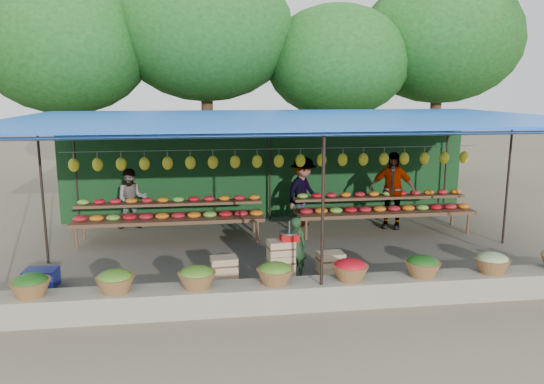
{
  "coord_description": "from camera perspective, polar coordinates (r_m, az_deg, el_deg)",
  "views": [
    {
      "loc": [
        -1.84,
        -10.45,
        3.39
      ],
      "look_at": [
        -0.33,
        0.2,
        1.26
      ],
      "focal_mm": 35.0,
      "sensor_mm": 36.0,
      "label": 1
    }
  ],
  "objects": [
    {
      "name": "ground",
      "position": [
        11.14,
        1.83,
        -6.53
      ],
      "size": [
        60.0,
        60.0,
        0.0
      ],
      "primitive_type": "plane",
      "color": "brown",
      "rests_on": "ground"
    },
    {
      "name": "stone_curb",
      "position": [
        8.54,
        5.07,
        -10.79
      ],
      "size": [
        10.6,
        0.55,
        0.4
      ],
      "primitive_type": "cube",
      "color": "gray",
      "rests_on": "ground"
    },
    {
      "name": "stall_canopy",
      "position": [
        10.71,
        1.86,
        7.35
      ],
      "size": [
        10.8,
        6.6,
        2.82
      ],
      "color": "black",
      "rests_on": "ground"
    },
    {
      "name": "produce_baskets",
      "position": [
        8.39,
        4.44,
        -8.53
      ],
      "size": [
        8.98,
        0.58,
        0.34
      ],
      "color": "brown",
      "rests_on": "stone_curb"
    },
    {
      "name": "netting_backdrop",
      "position": [
        13.89,
        -0.37,
        2.32
      ],
      "size": [
        10.6,
        0.06,
        2.5
      ],
      "primitive_type": "cube",
      "color": "#17421D",
      "rests_on": "ground"
    },
    {
      "name": "tree_row",
      "position": [
        16.76,
        -0.01,
        15.67
      ],
      "size": [
        16.51,
        5.5,
        7.12
      ],
      "color": "#3B2415",
      "rests_on": "ground"
    },
    {
      "name": "fruit_table_left",
      "position": [
        12.15,
        -10.94,
        -2.27
      ],
      "size": [
        4.21,
        0.95,
        0.93
      ],
      "color": "brown",
      "rests_on": "ground"
    },
    {
      "name": "fruit_table_right",
      "position": [
        12.89,
        11.86,
        -1.53
      ],
      "size": [
        4.21,
        0.95,
        0.93
      ],
      "color": "brown",
      "rests_on": "ground"
    },
    {
      "name": "crate_counter",
      "position": [
        9.4,
        0.8,
        -7.93
      ],
      "size": [
        2.38,
        0.38,
        0.77
      ],
      "color": "tan",
      "rests_on": "ground"
    },
    {
      "name": "weighing_scale",
      "position": [
        9.27,
        1.88,
        -4.71
      ],
      "size": [
        0.33,
        0.33,
        0.35
      ],
      "color": "#AA0E0D",
      "rests_on": "crate_counter"
    },
    {
      "name": "vendor_seated",
      "position": [
        9.6,
        2.5,
        -5.94
      ],
      "size": [
        0.43,
        0.31,
        1.13
      ],
      "primitive_type": "imported",
      "rotation": [
        0.0,
        0.0,
        3.05
      ],
      "color": "#1B3B1C",
      "rests_on": "ground"
    },
    {
      "name": "customer_left",
      "position": [
        13.24,
        -14.84,
        -0.74
      ],
      "size": [
        0.76,
        0.61,
        1.48
      ],
      "primitive_type": "imported",
      "rotation": [
        0.0,
        0.0,
        0.07
      ],
      "color": "slate",
      "rests_on": "ground"
    },
    {
      "name": "customer_mid",
      "position": [
        13.07,
        3.36,
        0.01
      ],
      "size": [
        1.25,
        1.23,
        1.72
      ],
      "primitive_type": "imported",
      "rotation": [
        0.0,
        0.0,
        0.76
      ],
      "color": "slate",
      "rests_on": "ground"
    },
    {
      "name": "customer_right",
      "position": [
        13.19,
        12.77,
        0.19
      ],
      "size": [
        1.19,
        0.88,
        1.88
      ],
      "primitive_type": "imported",
      "rotation": [
        0.0,
        0.0,
        -0.44
      ],
      "color": "slate",
      "rests_on": "ground"
    },
    {
      "name": "blue_crate_back",
      "position": [
        10.07,
        -23.58,
        -8.5
      ],
      "size": [
        0.56,
        0.42,
        0.32
      ],
      "primitive_type": "cube",
      "rotation": [
        0.0,
        0.0,
        -0.08
      ],
      "color": "navy",
      "rests_on": "ground"
    }
  ]
}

